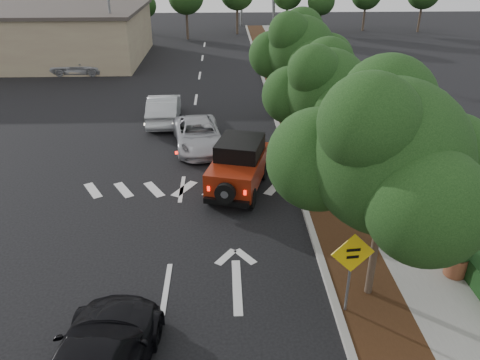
{
  "coord_description": "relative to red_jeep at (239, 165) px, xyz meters",
  "views": [
    {
      "loc": [
        1.69,
        -10.48,
        8.68
      ],
      "look_at": [
        2.2,
        3.0,
        1.87
      ],
      "focal_mm": 35.0,
      "sensor_mm": 36.0,
      "label": 1
    }
  ],
  "objects": [
    {
      "name": "light_pole_b",
      "position": [
        -9.79,
        32.02,
        -1.03
      ],
      "size": [
        2.0,
        0.22,
        9.0
      ],
      "primitive_type": null,
      "color": "slate",
      "rests_on": "ground"
    },
    {
      "name": "commercial_building",
      "position": [
        -18.29,
        24.02,
        0.97
      ],
      "size": [
        22.0,
        12.0,
        4.0
      ],
      "primitive_type": "cube",
      "color": "gray",
      "rests_on": "ground"
    },
    {
      "name": "speed_hump_sign",
      "position": [
        2.51,
        -7.18,
        0.61
      ],
      "size": [
        1.11,
        0.14,
        2.37
      ],
      "rotation": [
        0.0,
        0.0,
        0.1
      ],
      "color": "slate",
      "rests_on": "ground"
    },
    {
      "name": "street_tree_far",
      "position": [
        3.31,
        7.02,
        -1.03
      ],
      "size": [
        3.4,
        3.4,
        5.62
      ],
      "primitive_type": null,
      "color": "black",
      "rests_on": "ground"
    },
    {
      "name": "parked_suv",
      "position": [
        -11.43,
        18.72,
        -0.35
      ],
      "size": [
        4.04,
        1.67,
        1.37
      ],
      "primitive_type": "imported",
      "rotation": [
        0.0,
        0.0,
        1.56
      ],
      "color": "#9FA1A6",
      "rests_on": "ground"
    },
    {
      "name": "silver_suv_ahead",
      "position": [
        -1.79,
        4.27,
        -0.38
      ],
      "size": [
        2.84,
        4.93,
        1.29
      ],
      "primitive_type": "imported",
      "rotation": [
        0.0,
        0.0,
        0.16
      ],
      "color": "#AEAFB6",
      "rests_on": "ground"
    },
    {
      "name": "terracotta_planter",
      "position": [
        6.01,
        -5.84,
        -0.15
      ],
      "size": [
        0.75,
        0.75,
        1.31
      ],
      "rotation": [
        0.0,
        0.0,
        0.1
      ],
      "color": "brown",
      "rests_on": "ground"
    },
    {
      "name": "hedge",
      "position": [
        6.61,
        6.02,
        -0.63
      ],
      "size": [
        0.8,
        70.0,
        0.8
      ],
      "primitive_type": "cube",
      "color": "black",
      "rests_on": "ground"
    },
    {
      "name": "street_tree_mid",
      "position": [
        3.31,
        0.52,
        -1.03
      ],
      "size": [
        3.2,
        3.2,
        5.32
      ],
      "primitive_type": null,
      "color": "black",
      "rests_on": "ground"
    },
    {
      "name": "street_tree_near",
      "position": [
        3.31,
        -6.48,
        -1.03
      ],
      "size": [
        3.8,
        3.8,
        5.92
      ],
      "primitive_type": null,
      "color": "black",
      "rests_on": "ground"
    },
    {
      "name": "planting_strip",
      "position": [
        3.31,
        6.02,
        -0.97
      ],
      "size": [
        1.8,
        70.0,
        0.12
      ],
      "primitive_type": "cube",
      "color": "black",
      "rests_on": "ground"
    },
    {
      "name": "red_jeep",
      "position": [
        0.0,
        0.0,
        0.0
      ],
      "size": [
        2.63,
        4.14,
        2.03
      ],
      "rotation": [
        0.0,
        0.0,
        -0.27
      ],
      "color": "black",
      "rests_on": "ground"
    },
    {
      "name": "light_pole_a",
      "position": [
        -8.79,
        20.02,
        -1.03
      ],
      "size": [
        2.0,
        0.22,
        9.0
      ],
      "primitive_type": null,
      "color": "slate",
      "rests_on": "ground"
    },
    {
      "name": "silver_sedan_oncoming",
      "position": [
        -3.79,
        7.99,
        -0.28
      ],
      "size": [
        1.74,
        4.6,
        1.5
      ],
      "primitive_type": "imported",
      "rotation": [
        0.0,
        0.0,
        3.18
      ],
      "color": "#AAAEB2",
      "rests_on": "ground"
    },
    {
      "name": "sidewalk",
      "position": [
        5.21,
        6.02,
        -0.97
      ],
      "size": [
        2.0,
        70.0,
        0.12
      ],
      "primitive_type": "cube",
      "color": "gray",
      "rests_on": "ground"
    },
    {
      "name": "curb",
      "position": [
        2.31,
        6.02,
        -0.96
      ],
      "size": [
        0.2,
        70.0,
        0.15
      ],
      "primitive_type": "cube",
      "color": "#9E9B93",
      "rests_on": "ground"
    },
    {
      "name": "ground",
      "position": [
        -2.29,
        -5.98,
        -1.03
      ],
      "size": [
        120.0,
        120.0,
        0.0
      ],
      "primitive_type": "plane",
      "color": "black",
      "rests_on": "ground"
    },
    {
      "name": "transmission_tower",
      "position": [
        3.71,
        42.02,
        -1.03
      ],
      "size": [
        7.0,
        4.0,
        28.0
      ],
      "primitive_type": null,
      "color": "slate",
      "rests_on": "ground"
    }
  ]
}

